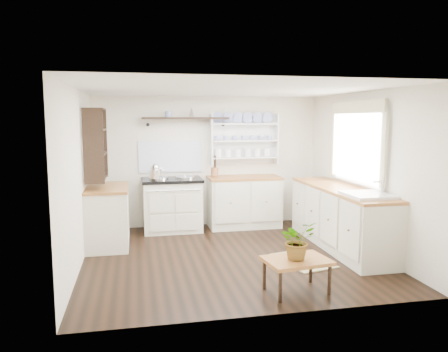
{
  "coord_description": "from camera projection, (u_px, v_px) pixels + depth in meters",
  "views": [
    {
      "loc": [
        -1.27,
        -5.79,
        1.91
      ],
      "look_at": [
        -0.04,
        0.25,
        1.1
      ],
      "focal_mm": 35.0,
      "sensor_mm": 36.0,
      "label": 1
    }
  ],
  "objects": [
    {
      "name": "aga_cooker",
      "position": [
        172.0,
        204.0,
        7.46
      ],
      "size": [
        1.01,
        0.7,
        0.93
      ],
      "color": "beige",
      "rests_on": "floor"
    },
    {
      "name": "wall_right",
      "position": [
        364.0,
        171.0,
        6.37
      ],
      "size": [
        0.02,
        3.8,
        2.3
      ],
      "primitive_type": "cube",
      "color": "beige",
      "rests_on": "ground"
    },
    {
      "name": "kettle",
      "position": [
        155.0,
        171.0,
        7.21
      ],
      "size": [
        0.19,
        0.19,
        0.24
      ],
      "primitive_type": null,
      "color": "silver",
      "rests_on": "aga_cooker"
    },
    {
      "name": "back_cabinets",
      "position": [
        244.0,
        201.0,
        7.74
      ],
      "size": [
        1.27,
        0.63,
        0.9
      ],
      "color": "beige",
      "rests_on": "floor"
    },
    {
      "name": "left_cabinets",
      "position": [
        108.0,
        215.0,
        6.6
      ],
      "size": [
        0.62,
        1.13,
        0.9
      ],
      "color": "beige",
      "rests_on": "floor"
    },
    {
      "name": "center_table",
      "position": [
        297.0,
        263.0,
        4.81
      ],
      "size": [
        0.76,
        0.59,
        0.38
      ],
      "rotation": [
        0.0,
        0.0,
        0.13
      ],
      "color": "brown",
      "rests_on": "floor"
    },
    {
      "name": "plate_rack",
      "position": [
        243.0,
        139.0,
        7.86
      ],
      "size": [
        1.2,
        0.22,
        0.9
      ],
      "color": "white",
      "rests_on": "wall_back"
    },
    {
      "name": "potted_plant",
      "position": [
        297.0,
        240.0,
        4.78
      ],
      "size": [
        0.46,
        0.43,
        0.43
      ],
      "primitive_type": "imported",
      "rotation": [
        0.0,
        0.0,
        0.3
      ],
      "color": "#3F7233",
      "rests_on": "center_table"
    },
    {
      "name": "window",
      "position": [
        357.0,
        142.0,
        6.45
      ],
      "size": [
        0.08,
        1.55,
        1.22
      ],
      "color": "white",
      "rests_on": "wall_right"
    },
    {
      "name": "left_shelving",
      "position": [
        96.0,
        143.0,
        6.43
      ],
      "size": [
        0.28,
        0.8,
        1.05
      ],
      "primitive_type": "cube",
      "color": "black",
      "rests_on": "wall_left"
    },
    {
      "name": "floor",
      "position": [
        230.0,
        256.0,
        6.13
      ],
      "size": [
        4.0,
        3.8,
        0.01
      ],
      "primitive_type": "cube",
      "color": "black",
      "rests_on": "ground"
    },
    {
      "name": "right_cabinets",
      "position": [
        340.0,
        217.0,
        6.5
      ],
      "size": [
        0.62,
        2.43,
        0.9
      ],
      "color": "beige",
      "rests_on": "floor"
    },
    {
      "name": "ceiling",
      "position": [
        230.0,
        89.0,
        5.83
      ],
      "size": [
        4.0,
        3.8,
        0.01
      ],
      "primitive_type": "cube",
      "color": "white",
      "rests_on": "wall_back"
    },
    {
      "name": "belfast_sink",
      "position": [
        367.0,
        204.0,
        5.73
      ],
      "size": [
        0.55,
        0.6,
        0.45
      ],
      "color": "white",
      "rests_on": "right_cabinets"
    },
    {
      "name": "utensil_crock",
      "position": [
        215.0,
        172.0,
        7.65
      ],
      "size": [
        0.13,
        0.13,
        0.15
      ],
      "primitive_type": "cylinder",
      "color": "#955936",
      "rests_on": "back_cabinets"
    },
    {
      "name": "floor_rug",
      "position": [
        303.0,
        261.0,
        5.89
      ],
      "size": [
        0.73,
        0.95,
        0.02
      ],
      "primitive_type": "cube",
      "rotation": [
        0.0,
        0.0,
        0.23
      ],
      "color": "#9B8B5A",
      "rests_on": "floor"
    },
    {
      "name": "high_shelf",
      "position": [
        186.0,
        119.0,
        7.52
      ],
      "size": [
        1.5,
        0.29,
        0.16
      ],
      "color": "black",
      "rests_on": "wall_back"
    },
    {
      "name": "wall_back",
      "position": [
        208.0,
        161.0,
        7.82
      ],
      "size": [
        4.0,
        0.02,
        2.3
      ],
      "primitive_type": "cube",
      "color": "beige",
      "rests_on": "ground"
    },
    {
      "name": "wall_left",
      "position": [
        78.0,
        179.0,
        5.58
      ],
      "size": [
        0.02,
        3.8,
        2.3
      ],
      "primitive_type": "cube",
      "color": "beige",
      "rests_on": "ground"
    }
  ]
}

